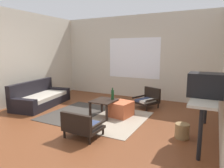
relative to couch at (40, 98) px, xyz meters
The scene contains 14 objects.
ground_plane 2.14m from the couch, 20.99° to the right, with size 7.80×7.80×0.00m, color brown.
far_wall_with_window 3.24m from the couch, 49.17° to the left, with size 5.60×0.13×2.70m.
side_wall_left 1.40m from the couch, 145.61° to the right, with size 0.12×6.60×2.70m, color beige.
area_rug 1.95m from the couch, ahead, with size 2.36×1.83×0.01m.
couch is the anchor object (origin of this frame).
coffee_table 2.13m from the couch, ahead, with size 0.52×0.62×0.40m.
armchair_by_window 3.08m from the couch, 23.90° to the left, with size 0.73×0.74×0.54m.
armchair_striped_foreground 2.66m from the couch, 27.66° to the right, with size 0.65×0.54×0.50m.
ottoman_orange 2.47m from the couch, ahead, with size 0.51×0.51×0.36m, color #BC5633.
console_shelf 4.35m from the couch, ahead, with size 0.40×1.79×0.82m.
crt_television 4.40m from the couch, ahead, with size 0.54×0.44×0.39m.
clay_vase 4.37m from the couch, ahead, with size 0.19×0.19×0.28m.
glass_bottle 2.30m from the couch, ahead, with size 0.07×0.07×0.28m.
wicker_basket 4.00m from the couch, ahead, with size 0.25×0.25×0.27m, color olive.
Camera 1 is at (2.45, -3.29, 1.58)m, focal length 32.22 mm.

